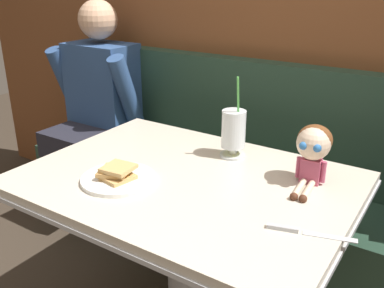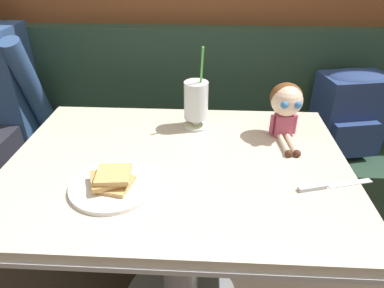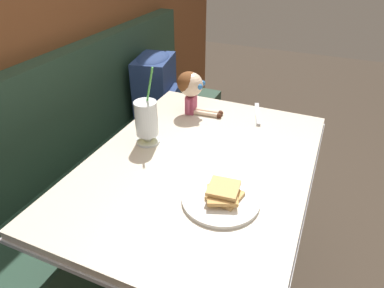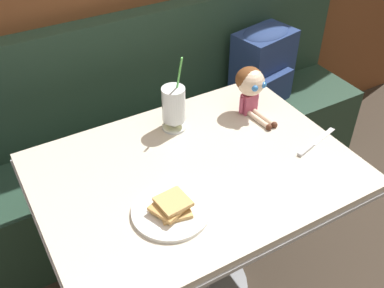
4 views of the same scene
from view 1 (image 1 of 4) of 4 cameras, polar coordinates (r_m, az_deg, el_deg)
name	(u,v)px [view 1 (image 1 of 4)]	position (r m, az deg, el deg)	size (l,w,h in m)	color
wood_panel_wall	(291,17)	(2.10, 12.99, 16.15)	(4.40, 0.08, 2.40)	brown
booth_bench	(258,205)	(2.15, 8.70, -8.04)	(2.60, 0.48, 1.00)	#233D2D
diner_table	(186,226)	(1.56, -0.77, -10.87)	(1.11, 0.81, 0.74)	beige
toast_plate	(118,177)	(1.46, -9.79, -4.33)	(0.25, 0.25, 0.06)	white
milkshake_glass	(234,131)	(1.60, 5.53, 1.72)	(0.10, 0.10, 0.31)	silver
butter_knife	(295,230)	(1.21, 13.56, -11.06)	(0.23, 0.08, 0.01)	silver
seated_doll	(313,146)	(1.43, 15.80, -0.31)	(0.12, 0.22, 0.20)	#B74C6B
diner_patron	(99,96)	(2.48, -12.27, 6.24)	(0.55, 0.48, 0.81)	#2D4C7F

